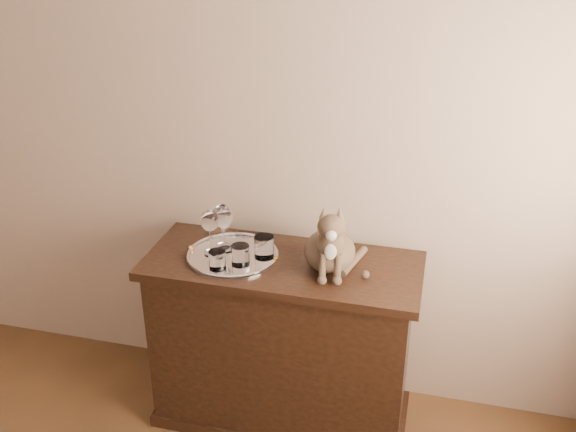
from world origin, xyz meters
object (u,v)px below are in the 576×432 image
object	(u,v)px
tray	(233,256)
tumbler_c	(264,247)
sideboard	(283,342)
tumbler_b	(217,260)
wine_glass_d	(224,229)
tumbler_a	(240,255)
wine_glass_a	(222,226)
wine_glass_c	(210,232)
cat	(330,233)

from	to	relation	value
tray	tumbler_c	xyz separation A→B (m)	(0.14, 0.02, 0.05)
sideboard	tumbler_b	size ratio (longest dim) A/B	14.68
wine_glass_d	tray	bearing A→B (deg)	-39.16
wine_glass_d	tumbler_a	distance (m)	0.16
wine_glass_d	wine_glass_a	bearing A→B (deg)	126.06
tray	wine_glass_c	distance (m)	0.15
wine_glass_a	wine_glass_d	xyz separation A→B (m)	(0.02, -0.02, -0.00)
wine_glass_c	tumbler_a	xyz separation A→B (m)	(0.15, -0.06, -0.06)
wine_glass_d	tumbler_b	distance (m)	0.18
wine_glass_c	cat	size ratio (longest dim) A/B	0.63
wine_glass_d	cat	size ratio (longest dim) A/B	0.62
sideboard	tray	distance (m)	0.48
tray	wine_glass_d	distance (m)	0.12
sideboard	wine_glass_d	size ratio (longest dim) A/B	5.89
wine_glass_a	wine_glass_c	bearing A→B (deg)	-113.59
wine_glass_c	tumbler_b	distance (m)	0.15
wine_glass_a	tumbler_c	distance (m)	0.22
tumbler_c	tray	bearing A→B (deg)	-172.35
tumbler_a	cat	bearing A→B (deg)	11.86
tumbler_a	cat	distance (m)	0.39
wine_glass_d	tumbler_a	world-z (taller)	wine_glass_d
tumbler_b	tumbler_c	xyz separation A→B (m)	(0.16, 0.14, 0.01)
wine_glass_a	cat	world-z (taller)	cat
tumbler_b	tray	bearing A→B (deg)	78.91
wine_glass_a	tray	bearing A→B (deg)	-43.85
cat	wine_glass_d	bearing A→B (deg)	165.26
wine_glass_d	tumbler_c	xyz separation A→B (m)	(0.19, -0.02, -0.05)
wine_glass_a	wine_glass_d	size ratio (longest dim) A/B	1.03
tumbler_c	cat	bearing A→B (deg)	-1.60
wine_glass_d	tumbler_a	size ratio (longest dim) A/B	2.29
sideboard	tumbler_b	xyz separation A→B (m)	(-0.25, -0.13, 0.47)
wine_glass_d	tumbler_b	world-z (taller)	wine_glass_d
tray	wine_glass_d	bearing A→B (deg)	140.84
sideboard	cat	bearing A→B (deg)	0.16
cat	wine_glass_a	bearing A→B (deg)	162.65
sideboard	wine_glass_c	world-z (taller)	wine_glass_c
sideboard	cat	size ratio (longest dim) A/B	3.63
sideboard	tumbler_c	distance (m)	0.49
wine_glass_c	tumbler_b	xyz separation A→B (m)	(0.07, -0.12, -0.06)
sideboard	wine_glass_a	bearing A→B (deg)	169.48
sideboard	wine_glass_a	distance (m)	0.61
wine_glass_d	tumbler_c	bearing A→B (deg)	-6.44
sideboard	tray	world-z (taller)	tray
wine_glass_a	tumbler_a	world-z (taller)	wine_glass_a
wine_glass_c	tumbler_b	world-z (taller)	wine_glass_c
tray	cat	bearing A→B (deg)	1.40
tumbler_c	sideboard	bearing A→B (deg)	-5.89
tumbler_a	tumbler_c	bearing A→B (deg)	47.06
tumbler_b	tumbler_a	bearing A→B (deg)	34.68
sideboard	wine_glass_d	distance (m)	0.60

